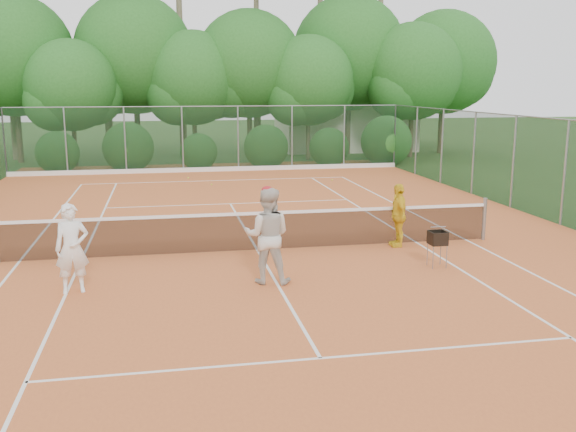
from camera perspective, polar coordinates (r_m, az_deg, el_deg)
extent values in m
plane|color=#244318|center=(15.64, -2.72, -3.16)|extent=(120.00, 120.00, 0.00)
cube|color=#CB642E|center=(15.64, -2.72, -3.12)|extent=(18.00, 36.00, 0.02)
cube|color=beige|center=(40.62, 5.03, 8.02)|extent=(8.00, 5.00, 3.00)
cylinder|color=gray|center=(17.36, 17.04, -0.25)|extent=(0.10, 0.10, 1.10)
cube|color=black|center=(15.53, -2.73, -1.44)|extent=(11.87, 0.03, 0.86)
cube|color=white|center=(15.43, -2.75, 0.24)|extent=(11.87, 0.04, 0.07)
imported|color=white|center=(13.01, -18.65, -2.75)|extent=(0.70, 0.52, 1.74)
imported|color=beige|center=(12.91, -1.84, -1.75)|extent=(1.12, 0.97, 1.96)
ellipsoid|color=#AF171C|center=(12.73, -1.87, 2.37)|extent=(0.22, 0.22, 0.14)
imported|color=yellow|center=(16.13, 9.76, 0.08)|extent=(0.43, 0.94, 1.58)
cylinder|color=gray|center=(14.37, 12.77, -3.64)|extent=(0.02, 0.02, 0.51)
cylinder|color=gray|center=(14.77, 13.40, -3.25)|extent=(0.02, 0.02, 0.51)
cube|color=black|center=(14.47, 13.16, -1.90)|extent=(0.35, 0.35, 0.30)
sphere|color=#B8CF30|center=(25.98, -6.81, 2.80)|extent=(0.07, 0.07, 0.07)
sphere|color=#CAEC37|center=(28.01, -8.86, 3.38)|extent=(0.07, 0.07, 0.07)
sphere|color=gold|center=(27.11, 3.95, 3.22)|extent=(0.07, 0.07, 0.07)
cube|color=white|center=(27.23, -6.34, 3.15)|extent=(11.03, 0.06, 0.01)
cube|color=white|center=(15.84, -22.80, -3.79)|extent=(0.06, 23.77, 0.01)
cube|color=white|center=(17.27, 15.61, -2.09)|extent=(0.06, 23.77, 0.01)
cube|color=white|center=(15.61, -17.85, -3.66)|extent=(0.06, 23.77, 0.01)
cube|color=white|center=(16.71, 11.38, -2.34)|extent=(0.06, 23.77, 0.01)
cube|color=white|center=(21.84, -5.15, 1.10)|extent=(8.23, 0.06, 0.01)
cube|color=white|center=(9.68, 2.90, -12.51)|extent=(8.23, 0.06, 0.01)
cube|color=white|center=(15.64, -2.72, -3.08)|extent=(0.06, 12.80, 0.01)
cube|color=#19381E|center=(30.15, -6.90, 6.81)|extent=(18.00, 0.02, 3.00)
cylinder|color=gray|center=(30.85, -23.91, 6.02)|extent=(0.07, 0.07, 3.00)
cylinder|color=gray|center=(32.08, 9.47, 7.02)|extent=(0.07, 0.07, 3.00)
cylinder|color=gray|center=(30.85, -23.91, 6.02)|extent=(0.07, 0.07, 3.00)
cylinder|color=gray|center=(32.08, 9.47, 7.02)|extent=(0.07, 0.07, 3.00)
cylinder|color=brown|center=(36.27, -22.88, 7.86)|extent=(0.30, 0.30, 4.40)
sphere|color=#22591D|center=(36.26, -23.29, 12.99)|extent=(6.16, 6.16, 6.16)
cylinder|color=brown|center=(33.84, -18.48, 6.95)|extent=(0.22, 0.22, 3.20)
sphere|color=#22591D|center=(33.76, -18.73, 10.95)|extent=(4.48, 4.48, 4.48)
cylinder|color=brown|center=(36.04, -13.26, 8.52)|extent=(0.31, 0.31, 4.50)
sphere|color=#22591D|center=(36.04, -13.51, 13.81)|extent=(6.30, 6.30, 6.30)
cylinder|color=brown|center=(34.59, -8.30, 7.75)|extent=(0.24, 0.24, 3.50)
sphere|color=#22591D|center=(34.52, -8.42, 12.05)|extent=(4.90, 4.90, 4.90)
cylinder|color=brown|center=(35.34, -3.44, 8.42)|extent=(0.28, 0.28, 4.10)
sphere|color=#22591D|center=(35.30, -3.50, 13.34)|extent=(5.74, 5.74, 5.74)
cylinder|color=brown|center=(34.71, 1.80, 7.80)|extent=(0.23, 0.23, 3.40)
sphere|color=#22591D|center=(34.63, 1.82, 11.96)|extent=(4.76, 4.76, 4.76)
cylinder|color=brown|center=(38.04, 5.36, 9.03)|extent=(0.32, 0.32, 4.65)
sphere|color=#22591D|center=(38.04, 5.46, 14.21)|extent=(6.51, 6.51, 6.51)
cylinder|color=brown|center=(36.86, 10.89, 8.13)|extent=(0.26, 0.26, 3.80)
sphere|color=#22591D|center=(36.81, 11.06, 12.50)|extent=(5.32, 5.32, 5.32)
cylinder|color=brown|center=(39.30, 13.45, 8.55)|extent=(0.29, 0.29, 4.25)
sphere|color=#22591D|center=(39.27, 13.67, 13.13)|extent=(5.95, 5.95, 5.95)
cone|color=brown|center=(37.89, -23.70, 14.44)|extent=(0.44, 0.44, 13.00)
cone|color=brown|center=(36.12, -15.95, 13.55)|extent=(0.44, 0.44, 11.00)
cone|color=brown|center=(38.16, -9.61, 16.71)|extent=(0.44, 0.44, 15.00)
cone|color=brown|center=(35.86, -2.79, 13.19)|extent=(0.44, 0.44, 10.00)
cone|color=brown|center=(38.63, 2.83, 14.55)|extent=(0.44, 0.44, 12.00)
cone|color=brown|center=(40.77, 8.18, 15.70)|extent=(0.44, 0.44, 14.00)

